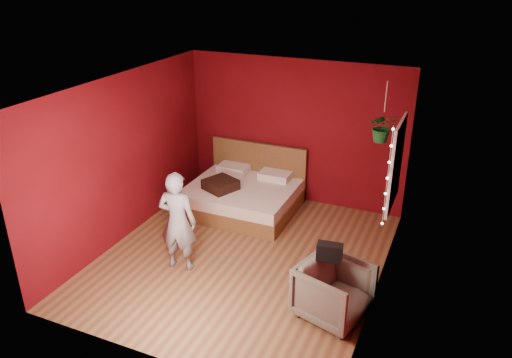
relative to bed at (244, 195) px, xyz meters
name	(u,v)px	position (x,y,z in m)	size (l,w,h in m)	color
floor	(242,257)	(0.66, -1.50, -0.27)	(4.50, 4.50, 0.00)	brown
room_walls	(241,154)	(0.66, -1.50, 1.41)	(4.04, 4.54, 2.62)	maroon
window	(396,164)	(2.62, -0.60, 1.23)	(0.05, 0.97, 1.27)	white
fairy_lights	(387,178)	(2.60, -1.12, 1.23)	(0.04, 0.04, 1.45)	silver
bed	(244,195)	(0.00, 0.00, 0.00)	(1.86, 1.58, 1.02)	brown
person	(178,221)	(-0.07, -2.07, 0.48)	(0.55, 0.36, 1.50)	gray
armchair	(334,291)	(2.26, -2.24, 0.10)	(0.79, 0.81, 0.74)	#696353
handbag	(330,252)	(2.15, -2.15, 0.58)	(0.31, 0.15, 0.22)	black
throw_pillow	(221,185)	(-0.29, -0.34, 0.29)	(0.49, 0.49, 0.17)	black
hanging_plant	(383,127)	(2.35, -0.34, 1.67)	(0.46, 0.42, 0.88)	silver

